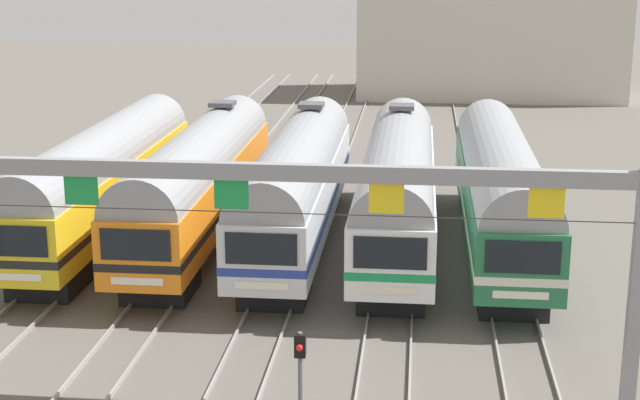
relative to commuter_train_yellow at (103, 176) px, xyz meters
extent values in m
plane|color=#5B564F|center=(8.07, 0.01, -2.69)|extent=(160.00, 160.00, 0.00)
cube|color=gray|center=(-0.72, 17.01, -2.61)|extent=(0.07, 70.00, 0.15)
cube|color=gray|center=(0.72, 17.01, -2.61)|extent=(0.07, 70.00, 0.15)
cube|color=gray|center=(3.32, 17.01, -2.61)|extent=(0.07, 70.00, 0.15)
cube|color=gray|center=(4.75, 17.01, -2.61)|extent=(0.07, 70.00, 0.15)
cube|color=gray|center=(7.35, 17.01, -2.61)|extent=(0.07, 70.00, 0.15)
cube|color=gray|center=(8.79, 17.01, -2.61)|extent=(0.07, 70.00, 0.15)
cube|color=gray|center=(11.39, 17.01, -2.61)|extent=(0.07, 70.00, 0.15)
cube|color=gray|center=(12.82, 17.01, -2.61)|extent=(0.07, 70.00, 0.15)
cube|color=gray|center=(15.42, 17.01, -2.61)|extent=(0.07, 70.00, 0.15)
cube|color=gray|center=(16.86, 17.01, -2.61)|extent=(0.07, 70.00, 0.15)
cube|color=gold|center=(0.00, 0.01, -0.46)|extent=(2.85, 18.00, 2.35)
cube|color=black|center=(0.00, 0.01, -0.81)|extent=(2.88, 18.02, 0.28)
cylinder|color=gray|center=(0.00, 0.01, 0.71)|extent=(2.74, 17.64, 2.74)
cube|color=black|center=(0.00, -9.01, 0.01)|extent=(2.28, 0.06, 1.03)
cube|color=silver|center=(0.00, -9.01, -1.21)|extent=(1.71, 0.05, 0.24)
cube|color=black|center=(0.00, -6.29, -2.16)|extent=(2.28, 2.60, 1.05)
cube|color=black|center=(0.00, 6.31, -2.16)|extent=(2.28, 2.60, 1.05)
cube|color=orange|center=(4.04, 0.01, -0.46)|extent=(2.85, 18.00, 2.35)
cube|color=black|center=(4.04, 0.01, -0.81)|extent=(2.88, 18.02, 0.28)
cylinder|color=gray|center=(4.04, 0.01, 0.71)|extent=(2.74, 17.64, 2.74)
cube|color=black|center=(4.04, -9.01, 0.01)|extent=(2.28, 0.06, 1.03)
cube|color=silver|center=(4.04, -9.01, -1.21)|extent=(1.71, 0.05, 0.24)
cube|color=black|center=(4.04, -6.29, -2.16)|extent=(2.28, 2.60, 1.05)
cube|color=black|center=(4.04, 6.31, -2.16)|extent=(2.28, 2.60, 1.05)
cube|color=#4C4C51|center=(4.04, 5.05, 2.26)|extent=(1.10, 1.10, 0.20)
cube|color=silver|center=(8.07, 0.01, -0.46)|extent=(2.85, 18.00, 2.35)
cube|color=navy|center=(8.07, 0.01, -0.81)|extent=(2.88, 18.02, 0.28)
cylinder|color=gray|center=(8.07, 0.01, 0.71)|extent=(2.74, 17.64, 2.74)
cube|color=black|center=(8.07, -9.01, 0.01)|extent=(2.28, 0.06, 1.03)
cube|color=silver|center=(8.07, -9.01, -1.21)|extent=(1.71, 0.05, 0.24)
cube|color=black|center=(8.07, -6.29, -2.16)|extent=(2.28, 2.60, 1.05)
cube|color=black|center=(8.07, 6.31, -2.16)|extent=(2.28, 2.60, 1.05)
cube|color=#4C4C51|center=(8.07, 5.05, 2.26)|extent=(1.10, 1.10, 0.20)
cube|color=white|center=(12.11, 0.01, -0.46)|extent=(2.85, 18.00, 2.35)
cube|color=#198C4C|center=(12.11, 0.01, -0.81)|extent=(2.88, 18.02, 0.28)
cylinder|color=gray|center=(12.11, 0.01, 0.71)|extent=(2.74, 17.64, 2.74)
cube|color=black|center=(12.11, -9.01, 0.01)|extent=(2.28, 0.06, 1.03)
cube|color=silver|center=(12.11, -9.01, -1.21)|extent=(1.71, 0.05, 0.24)
cube|color=black|center=(12.11, -6.29, -2.16)|extent=(2.28, 2.60, 1.05)
cube|color=black|center=(12.11, 6.31, -2.16)|extent=(2.28, 2.60, 1.05)
cube|color=#4C4C51|center=(12.11, 5.05, 2.26)|extent=(1.10, 1.10, 0.20)
cube|color=#236B42|center=(16.14, 0.01, -0.46)|extent=(2.85, 18.00, 2.35)
cube|color=silver|center=(16.14, 0.01, -0.81)|extent=(2.88, 18.02, 0.28)
cylinder|color=gray|center=(16.14, 0.01, 0.71)|extent=(2.74, 17.64, 2.74)
cube|color=black|center=(16.14, -9.01, 0.01)|extent=(2.28, 0.06, 1.03)
cube|color=silver|center=(16.14, -9.01, -1.21)|extent=(1.71, 0.05, 0.24)
cube|color=black|center=(16.14, -6.29, -2.16)|extent=(2.28, 2.60, 1.05)
cube|color=black|center=(16.14, 6.31, -2.16)|extent=(2.28, 2.60, 1.05)
cube|color=gray|center=(18.54, -13.49, 0.56)|extent=(0.36, 0.36, 6.50)
cube|color=gray|center=(8.07, -13.49, 3.56)|extent=(20.94, 0.32, 0.44)
cube|color=#198C3F|center=(4.04, -13.49, 2.94)|extent=(0.90, 0.08, 0.80)
cube|color=#198C3F|center=(8.07, -13.49, 2.94)|extent=(0.90, 0.08, 0.80)
cube|color=yellow|center=(12.11, -13.49, 2.94)|extent=(0.90, 0.08, 0.80)
cube|color=yellow|center=(16.14, -13.49, 2.94)|extent=(0.90, 0.08, 0.80)
cylinder|color=#3F382D|center=(8.07, -13.49, 2.46)|extent=(20.94, 0.03, 0.03)
cylinder|color=#59595E|center=(10.09, -15.34, -1.38)|extent=(0.12, 0.12, 2.61)
cube|color=black|center=(10.09, -15.34, -0.43)|extent=(0.28, 0.24, 0.60)
sphere|color=red|center=(10.09, -15.48, -0.43)|extent=(0.18, 0.18, 0.18)
cube|color=beige|center=(18.29, 41.99, 2.16)|extent=(20.68, 10.00, 9.70)
camera|label=1|loc=(12.89, -37.49, 9.26)|focal=54.31mm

